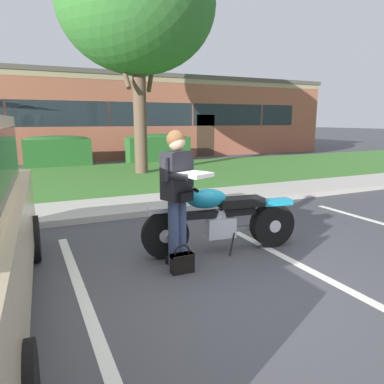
# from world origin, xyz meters

# --- Properties ---
(ground_plane) EXTENTS (140.00, 140.00, 0.00)m
(ground_plane) POSITION_xyz_m (0.00, 0.00, 0.00)
(ground_plane) COLOR #424247
(curb_strip) EXTENTS (60.00, 0.20, 0.12)m
(curb_strip) POSITION_xyz_m (0.00, 3.22, 0.06)
(curb_strip) COLOR #B7B2A8
(curb_strip) RESTS_ON ground
(concrete_walk) EXTENTS (60.00, 1.50, 0.08)m
(concrete_walk) POSITION_xyz_m (0.00, 4.07, 0.04)
(concrete_walk) COLOR #B7B2A8
(concrete_walk) RESTS_ON ground
(grass_lawn) EXTENTS (60.00, 6.58, 0.06)m
(grass_lawn) POSITION_xyz_m (0.00, 8.11, 0.03)
(grass_lawn) COLOR #3D752D
(grass_lawn) RESTS_ON ground
(stall_stripe_0) EXTENTS (0.20, 4.40, 0.01)m
(stall_stripe_0) POSITION_xyz_m (-1.51, 0.20, 0.00)
(stall_stripe_0) COLOR silver
(stall_stripe_0) RESTS_ON ground
(stall_stripe_1) EXTENTS (0.20, 4.40, 0.01)m
(stall_stripe_1) POSITION_xyz_m (1.13, 0.20, 0.00)
(stall_stripe_1) COLOR silver
(stall_stripe_1) RESTS_ON ground
(motorcycle) EXTENTS (2.24, 0.82, 1.26)m
(motorcycle) POSITION_xyz_m (0.53, 0.92, 0.49)
(motorcycle) COLOR black
(motorcycle) RESTS_ON ground
(rider_person) EXTENTS (0.57, 0.66, 1.70)m
(rider_person) POSITION_xyz_m (-0.25, 0.78, 1.01)
(rider_person) COLOR black
(rider_person) RESTS_ON ground
(handbag) EXTENTS (0.28, 0.13, 0.36)m
(handbag) POSITION_xyz_m (-0.32, 0.50, 0.14)
(handbag) COLOR black
(handbag) RESTS_ON ground
(shade_tree) EXTENTS (4.96, 4.96, 7.47)m
(shade_tree) POSITION_xyz_m (1.53, 8.43, 5.34)
(shade_tree) COLOR brown
(shade_tree) RESTS_ON ground
(hedge_left) EXTENTS (2.52, 0.90, 1.24)m
(hedge_left) POSITION_xyz_m (-0.91, 11.73, 0.65)
(hedge_left) COLOR #235623
(hedge_left) RESTS_ON ground
(hedge_center_left) EXTENTS (2.78, 0.90, 1.24)m
(hedge_center_left) POSITION_xyz_m (3.28, 11.73, 0.65)
(hedge_center_left) COLOR #235623
(hedge_center_left) RESTS_ON ground
(brick_building) EXTENTS (24.62, 9.16, 4.02)m
(brick_building) POSITION_xyz_m (1.47, 17.63, 2.01)
(brick_building) COLOR #93513D
(brick_building) RESTS_ON ground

